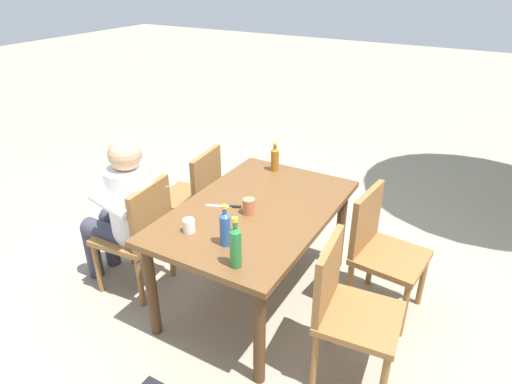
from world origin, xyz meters
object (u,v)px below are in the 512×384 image
chair_far_right (347,306)px  bottle_green (236,246)px  bottle_blue (225,228)px  person_in_white_shirt (124,207)px  cup_white (189,226)px  chair_far_left (380,246)px  chair_near_right (140,231)px  dining_table (256,220)px  table_knife (226,206)px  cup_terracotta (249,206)px  chair_near_left (195,194)px  backpack_by_near_side (296,201)px  bottle_amber (275,159)px

chair_far_right → bottle_green: 0.72m
chair_far_right → bottle_blue: size_ratio=3.37×
person_in_white_shirt → cup_white: size_ratio=14.07×
bottle_green → cup_white: bearing=-109.3°
chair_far_left → person_in_white_shirt: 1.78m
chair_near_right → chair_far_right: bearing=89.5°
dining_table → table_knife: size_ratio=6.35×
chair_far_right → table_knife: chair_far_right is taller
cup_terracotta → chair_far_right: bearing=72.1°
cup_terracotta → chair_near_right: bearing=-72.9°
cup_terracotta → dining_table: bearing=176.5°
chair_near_left → backpack_by_near_side: bearing=142.7°
chair_far_left → table_knife: bearing=-66.2°
chair_near_right → cup_terracotta: size_ratio=8.34×
bottle_green → table_knife: bearing=-142.3°
dining_table → bottle_amber: size_ratio=6.31×
dining_table → person_in_white_shirt: size_ratio=1.23×
chair_far_right → bottle_green: (0.27, -0.55, 0.37)m
person_in_white_shirt → backpack_by_near_side: bearing=154.2°
chair_far_left → chair_near_left: 1.54m
backpack_by_near_side → chair_far_right: bearing=34.1°
chair_far_left → person_in_white_shirt: bearing=-68.1°
chair_near_left → cup_terracotta: bearing=61.3°
person_in_white_shirt → bottle_blue: size_ratio=4.57×
bottle_amber → backpack_by_near_side: bottle_amber is taller
dining_table → chair_near_right: (0.32, -0.77, -0.15)m
dining_table → cup_terracotta: (0.08, -0.01, 0.15)m
person_in_white_shirt → bottle_amber: 1.18m
bottle_blue → chair_far_left: bearing=138.1°
cup_white → person_in_white_shirt: bearing=-100.6°
bottle_green → cup_white: bottle_green is taller
chair_far_right → bottle_blue: (0.12, -0.71, 0.35)m
person_in_white_shirt → chair_near_right: bearing=93.8°
chair_near_left → bottle_blue: 1.20m
dining_table → cup_white: cup_white is taller
dining_table → bottle_green: 0.68m
chair_near_right → chair_far_left: bearing=113.0°
chair_near_left → bottle_blue: bearing=46.3°
bottle_amber → cup_terracotta: size_ratio=2.21×
chair_far_right → chair_far_left: size_ratio=1.00×
chair_far_right → cup_white: size_ratio=10.38×
dining_table → chair_near_right: size_ratio=1.67×
chair_near_left → bottle_amber: 0.74m
backpack_by_near_side → chair_near_left: bearing=-37.3°
table_knife → chair_near_right: bearing=-68.2°
backpack_by_near_side → dining_table: bearing=10.1°
bottle_green → backpack_by_near_side: (-1.69, -0.41, -0.65)m
dining_table → table_knife: bearing=-65.0°
backpack_by_near_side → person_in_white_shirt: bearing=-25.8°
cup_white → table_knife: 0.37m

